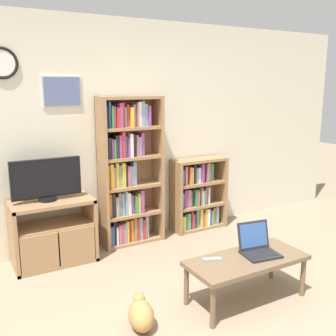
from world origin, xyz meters
name	(u,v)px	position (x,y,z in m)	size (l,w,h in m)	color
wall_back	(114,133)	(-0.01, 2.32, 1.30)	(7.02, 0.09, 2.60)	beige
tv_stand	(54,232)	(-0.83, 2.03, 0.34)	(0.84, 0.45, 0.68)	#9E754C
television	(46,180)	(-0.86, 2.06, 0.91)	(0.71, 0.18, 0.44)	black
bookshelf_tall	(127,172)	(0.08, 2.15, 0.86)	(0.73, 0.29, 1.74)	#9E754C
bookshelf_short	(196,195)	(1.04, 2.15, 0.45)	(0.73, 0.28, 0.93)	#9E754C
coffee_table	(247,263)	(0.45, 0.45, 0.35)	(1.07, 0.47, 0.39)	brown
laptop	(258,246)	(0.60, 0.49, 0.46)	(0.35, 0.33, 0.26)	#232326
remote_near_laptop	(212,259)	(0.16, 0.56, 0.40)	(0.16, 0.10, 0.02)	#99999E
cat	(141,315)	(-0.53, 0.53, 0.11)	(0.27, 0.58, 0.26)	#B78447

